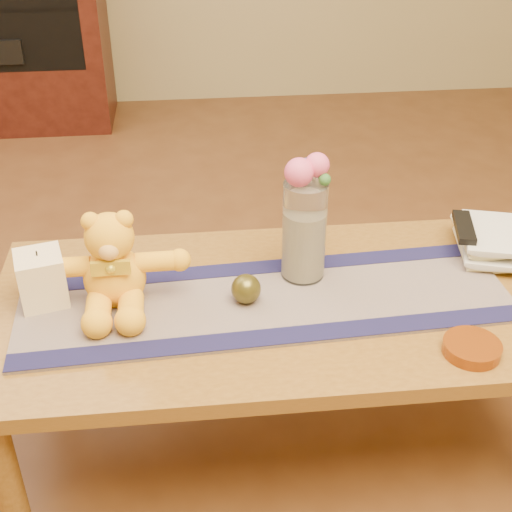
{
  "coord_description": "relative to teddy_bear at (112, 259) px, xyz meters",
  "views": [
    {
      "loc": [
        -0.2,
        -1.39,
        1.46
      ],
      "look_at": [
        -0.05,
        0.0,
        0.58
      ],
      "focal_mm": 49.21,
      "sensor_mm": 36.0,
      "label": 1
    }
  ],
  "objects": [
    {
      "name": "floor",
      "position": [
        0.39,
        -0.03,
        -0.57
      ],
      "size": [
        5.5,
        5.5,
        0.0
      ],
      "primitive_type": "plane",
      "color": "#543018",
      "rests_on": "ground"
    },
    {
      "name": "coffee_table_top",
      "position": [
        0.39,
        -0.03,
        -0.14
      ],
      "size": [
        1.4,
        0.7,
        0.04
      ],
      "primitive_type": "cube",
      "color": "brown",
      "rests_on": "floor"
    },
    {
      "name": "table_leg_fl",
      "position": [
        -0.25,
        -0.32,
        -0.37
      ],
      "size": [
        0.07,
        0.07,
        0.41
      ],
      "primitive_type": "cylinder",
      "color": "brown",
      "rests_on": "floor"
    },
    {
      "name": "table_leg_bl",
      "position": [
        -0.25,
        0.26,
        -0.37
      ],
      "size": [
        0.07,
        0.07,
        0.41
      ],
      "primitive_type": "cylinder",
      "color": "brown",
      "rests_on": "floor"
    },
    {
      "name": "table_leg_br",
      "position": [
        1.03,
        0.26,
        -0.37
      ],
      "size": [
        0.07,
        0.07,
        0.41
      ],
      "primitive_type": "cylinder",
      "color": "brown",
      "rests_on": "floor"
    },
    {
      "name": "persian_runner",
      "position": [
        0.36,
        -0.04,
        -0.12
      ],
      "size": [
        1.22,
        0.41,
        0.01
      ],
      "primitive_type": "cube",
      "rotation": [
        0.0,
        0.0,
        0.05
      ],
      "color": "#181F45",
      "rests_on": "coffee_table_top"
    },
    {
      "name": "runner_border_near",
      "position": [
        0.37,
        -0.19,
        -0.11
      ],
      "size": [
        1.2,
        0.12,
        0.0
      ],
      "primitive_type": "cube",
      "rotation": [
        0.0,
        0.0,
        0.05
      ],
      "color": "#16153F",
      "rests_on": "persian_runner"
    },
    {
      "name": "runner_border_far",
      "position": [
        0.36,
        0.1,
        -0.11
      ],
      "size": [
        1.2,
        0.12,
        0.0
      ],
      "primitive_type": "cube",
      "rotation": [
        0.0,
        0.0,
        0.05
      ],
      "color": "#16153F",
      "rests_on": "persian_runner"
    },
    {
      "name": "teddy_bear",
      "position": [
        0.0,
        0.0,
        0.0
      ],
      "size": [
        0.34,
        0.29,
        0.23
      ],
      "primitive_type": null,
      "rotation": [
        0.0,
        0.0,
        0.02
      ],
      "color": "yellow",
      "rests_on": "persian_runner"
    },
    {
      "name": "pillar_candle",
      "position": [
        -0.17,
        0.01,
        -0.05
      ],
      "size": [
        0.13,
        0.13,
        0.13
      ],
      "primitive_type": "cube",
      "rotation": [
        0.0,
        0.0,
        0.25
      ],
      "color": "#FFE7BB",
      "rests_on": "persian_runner"
    },
    {
      "name": "candle_wick",
      "position": [
        -0.17,
        0.01,
        0.02
      ],
      "size": [
        0.0,
        0.0,
        0.01
      ],
      "primitive_type": "cylinder",
      "rotation": [
        0.0,
        0.0,
        0.25
      ],
      "color": "black",
      "rests_on": "pillar_candle"
    },
    {
      "name": "glass_vase",
      "position": [
        0.47,
        0.06,
        0.02
      ],
      "size": [
        0.11,
        0.11,
        0.26
      ],
      "primitive_type": "cylinder",
      "color": "silver",
      "rests_on": "persian_runner"
    },
    {
      "name": "potpourri_fill",
      "position": [
        0.47,
        0.06,
        -0.02
      ],
      "size": [
        0.09,
        0.09,
        0.18
      ],
      "primitive_type": "cylinder",
      "color": "beige",
      "rests_on": "glass_vase"
    },
    {
      "name": "rose_left",
      "position": [
        0.45,
        0.05,
        0.18
      ],
      "size": [
        0.07,
        0.07,
        0.07
      ],
      "primitive_type": "sphere",
      "color": "#E55085",
      "rests_on": "glass_vase"
    },
    {
      "name": "rose_right",
      "position": [
        0.49,
        0.07,
        0.19
      ],
      "size": [
        0.06,
        0.06,
        0.06
      ],
      "primitive_type": "sphere",
      "color": "#E55085",
      "rests_on": "glass_vase"
    },
    {
      "name": "blue_flower_back",
      "position": [
        0.48,
        0.1,
        0.17
      ],
      "size": [
        0.04,
        0.04,
        0.04
      ],
      "primitive_type": "sphere",
      "color": "#5054AE",
      "rests_on": "glass_vase"
    },
    {
      "name": "blue_flower_side",
      "position": [
        0.44,
        0.08,
        0.17
      ],
      "size": [
        0.04,
        0.04,
        0.04
      ],
      "primitive_type": "sphere",
      "color": "#5054AE",
      "rests_on": "glass_vase"
    },
    {
      "name": "leaf_sprig",
      "position": [
        0.51,
        0.04,
        0.16
      ],
      "size": [
        0.03,
        0.03,
        0.03
      ],
      "primitive_type": "sphere",
      "color": "#33662D",
      "rests_on": "glass_vase"
    },
    {
      "name": "bronze_ball",
      "position": [
        0.31,
        -0.04,
        -0.08
      ],
      "size": [
        0.08,
        0.08,
        0.07
      ],
      "primitive_type": "sphere",
      "rotation": [
        0.0,
        0.0,
        -0.08
      ],
      "color": "#4B4419",
      "rests_on": "persian_runner"
    },
    {
      "name": "book_bottom",
      "position": [
        0.91,
        0.13,
        -0.11
      ],
      "size": [
        0.2,
        0.25,
        0.02
      ],
      "primitive_type": "imported",
      "rotation": [
        0.0,
        0.0,
        -0.18
      ],
      "color": "#F8F0BF",
      "rests_on": "coffee_table_top"
    },
    {
      "name": "book_lower",
      "position": [
        0.92,
        0.13,
        -0.09
      ],
      "size": [
        0.23,
        0.26,
        0.02
      ],
      "primitive_type": "imported",
      "rotation": [
        0.0,
        0.0,
        -0.32
      ],
      "color": "#F8F0BF",
      "rests_on": "book_bottom"
    },
    {
      "name": "book_upper",
      "position": [
        0.91,
        0.14,
        -0.07
      ],
      "size": [
        0.19,
        0.24,
        0.02
      ],
      "primitive_type": "imported",
      "rotation": [
        0.0,
        0.0,
        -0.12
      ],
      "color": "#F8F0BF",
      "rests_on": "book_lower"
    },
    {
      "name": "book_top",
      "position": [
        0.92,
        0.13,
        -0.06
      ],
      "size": [
        0.22,
        0.26,
        0.02
      ],
      "primitive_type": "imported",
      "rotation": [
        0.0,
        0.0,
        -0.28
      ],
      "color": "#F8F0BF",
      "rests_on": "book_upper"
    },
    {
      "name": "tv_remote",
      "position": [
        0.91,
        0.12,
        -0.04
      ],
      "size": [
        0.08,
        0.17,
        0.02
      ],
      "primitive_type": "cube",
      "rotation": [
        0.0,
        0.0,
        -0.23
      ],
      "color": "black",
      "rests_on": "book_top"
    },
    {
      "name": "amber_dish",
      "position": [
        0.79,
        -0.28,
        -0.11
      ],
      "size": [
        0.15,
        0.15,
        0.03
      ],
      "primitive_type": "cylinder",
      "rotation": [
        0.0,
        0.0,
        -0.21
      ],
      "color": "#BF5914",
      "rests_on": "coffee_table_top"
    }
  ]
}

